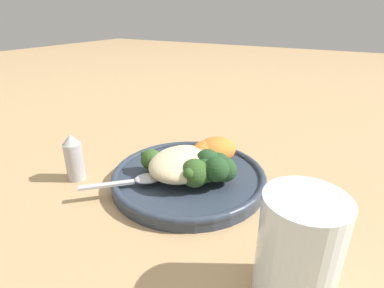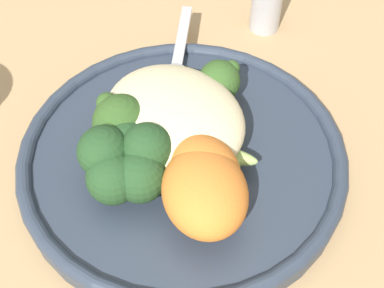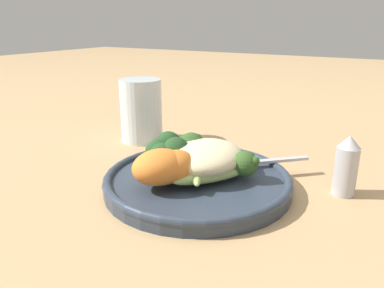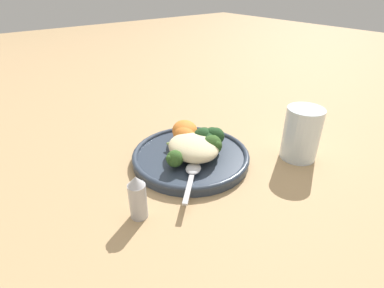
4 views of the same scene
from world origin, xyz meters
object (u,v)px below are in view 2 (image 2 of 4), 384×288
broccoli_stalk_1 (186,115)px  broccoli_stalk_2 (138,128)px  sweet_potato_chunk_0 (207,168)px  kale_tuft (126,160)px  plate (183,157)px  broccoli_stalk_3 (138,163)px  broccoli_stalk_0 (221,101)px  quinoa_mound (174,117)px  sweet_potato_chunk_2 (205,192)px  sweet_potato_chunk_1 (202,190)px  spoon (176,70)px

broccoli_stalk_1 → broccoli_stalk_2: bearing=79.3°
sweet_potato_chunk_0 → kale_tuft: kale_tuft is taller
plate → sweet_potato_chunk_0: 0.05m
broccoli_stalk_1 → broccoli_stalk_3: (0.01, -0.06, 0.00)m
plate → broccoli_stalk_0: 0.05m
sweet_potato_chunk_0 → quinoa_mound: bearing=165.5°
plate → sweet_potato_chunk_0: sweet_potato_chunk_0 is taller
sweet_potato_chunk_2 → kale_tuft: size_ratio=1.06×
quinoa_mound → broccoli_stalk_0: quinoa_mound is taller
broccoli_stalk_3 → sweet_potato_chunk_1: same height
plate → sweet_potato_chunk_0: size_ratio=4.28×
broccoli_stalk_2 → sweet_potato_chunk_0: broccoli_stalk_2 is taller
broccoli_stalk_0 → broccoli_stalk_2: 0.07m
broccoli_stalk_3 → spoon: (-0.06, 0.09, -0.01)m
kale_tuft → spoon: bearing=123.6°
broccoli_stalk_1 → spoon: broccoli_stalk_1 is taller
spoon → sweet_potato_chunk_2: bearing=-164.8°
broccoli_stalk_1 → sweet_potato_chunk_0: size_ratio=1.54×
broccoli_stalk_0 → sweet_potato_chunk_0: sweet_potato_chunk_0 is taller
quinoa_mound → sweet_potato_chunk_0: bearing=-14.5°
broccoli_stalk_3 → sweet_potato_chunk_2: (0.05, 0.02, 0.01)m
sweet_potato_chunk_0 → spoon: size_ratio=0.57×
broccoli_stalk_0 → kale_tuft: (0.00, -0.09, 0.01)m
plate → broccoli_stalk_1: bearing=131.9°
quinoa_mound → spoon: quinoa_mound is taller
broccoli_stalk_2 → broccoli_stalk_3: 0.03m
broccoli_stalk_0 → broccoli_stalk_3: broccoli_stalk_0 is taller
broccoli_stalk_1 → sweet_potato_chunk_1: (0.06, -0.04, 0.00)m
quinoa_mound → sweet_potato_chunk_1: bearing=-22.8°
broccoli_stalk_3 → kale_tuft: 0.01m
kale_tuft → spoon: kale_tuft is taller
spoon → broccoli_stalk_1: bearing=-164.9°
broccoli_stalk_2 → quinoa_mound: bearing=-143.2°
broccoli_stalk_1 → spoon: bearing=-30.4°
broccoli_stalk_1 → broccoli_stalk_3: broccoli_stalk_3 is taller
broccoli_stalk_0 → sweet_potato_chunk_1: 0.09m
quinoa_mound → broccoli_stalk_0: 0.04m
broccoli_stalk_0 → kale_tuft: size_ratio=1.51×
quinoa_mound → sweet_potato_chunk_2: size_ratio=1.61×
plate → spoon: (-0.07, 0.05, 0.01)m
sweet_potato_chunk_2 → spoon: bearing=148.7°
broccoli_stalk_3 → sweet_potato_chunk_2: bearing=137.6°
broccoli_stalk_0 → sweet_potato_chunk_2: size_ratio=1.42×
broccoli_stalk_2 → sweet_potato_chunk_2: (0.07, -0.00, 0.00)m
broccoli_stalk_0 → broccoli_stalk_2: broccoli_stalk_2 is taller
sweet_potato_chunk_1 → kale_tuft: kale_tuft is taller
broccoli_stalk_0 → sweet_potato_chunk_1: bearing=165.7°
broccoli_stalk_0 → spoon: 0.06m
sweet_potato_chunk_2 → sweet_potato_chunk_0: bearing=134.4°
broccoli_stalk_1 → kale_tuft: size_ratio=1.35×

